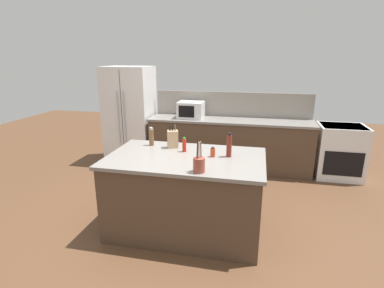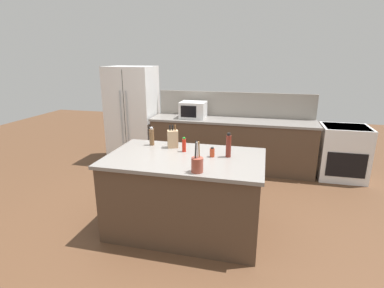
{
  "view_description": "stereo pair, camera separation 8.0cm",
  "coord_description": "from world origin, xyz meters",
  "px_view_note": "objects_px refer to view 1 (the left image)",
  "views": [
    {
      "loc": [
        0.78,
        -3.17,
        2.06
      ],
      "look_at": [
        0.0,
        0.35,
        0.99
      ],
      "focal_mm": 28.0,
      "sensor_mm": 36.0,
      "label": 1
    },
    {
      "loc": [
        0.86,
        -3.16,
        2.06
      ],
      "look_at": [
        0.0,
        0.35,
        0.99
      ],
      "focal_mm": 28.0,
      "sensor_mm": 36.0,
      "label": 2
    }
  ],
  "objects_px": {
    "range_oven": "(340,151)",
    "hot_sauce_bottle": "(184,145)",
    "knife_block": "(173,139)",
    "spice_jar_paprika": "(213,152)",
    "pepper_grinder": "(151,137)",
    "microwave": "(191,110)",
    "vinegar_bottle": "(229,146)",
    "refrigerator": "(130,115)",
    "utensil_crock": "(199,164)"
  },
  "relations": [
    {
      "from": "refrigerator",
      "to": "hot_sauce_bottle",
      "type": "height_order",
      "value": "refrigerator"
    },
    {
      "from": "knife_block",
      "to": "hot_sauce_bottle",
      "type": "distance_m",
      "value": 0.23
    },
    {
      "from": "utensil_crock",
      "to": "pepper_grinder",
      "type": "xyz_separation_m",
      "value": [
        -0.78,
        0.78,
        0.03
      ]
    },
    {
      "from": "refrigerator",
      "to": "pepper_grinder",
      "type": "height_order",
      "value": "refrigerator"
    },
    {
      "from": "hot_sauce_bottle",
      "to": "vinegar_bottle",
      "type": "bearing_deg",
      "value": -7.33
    },
    {
      "from": "microwave",
      "to": "vinegar_bottle",
      "type": "relative_size",
      "value": 1.63
    },
    {
      "from": "hot_sauce_bottle",
      "to": "refrigerator",
      "type": "bearing_deg",
      "value": 128.02
    },
    {
      "from": "microwave",
      "to": "pepper_grinder",
      "type": "relative_size",
      "value": 1.94
    },
    {
      "from": "utensil_crock",
      "to": "vinegar_bottle",
      "type": "xyz_separation_m",
      "value": [
        0.24,
        0.54,
        0.05
      ]
    },
    {
      "from": "hot_sauce_bottle",
      "to": "range_oven",
      "type": "bearing_deg",
      "value": 41.66
    },
    {
      "from": "microwave",
      "to": "spice_jar_paprika",
      "type": "height_order",
      "value": "microwave"
    },
    {
      "from": "hot_sauce_bottle",
      "to": "spice_jar_paprika",
      "type": "distance_m",
      "value": 0.38
    },
    {
      "from": "spice_jar_paprika",
      "to": "knife_block",
      "type": "bearing_deg",
      "value": 156.12
    },
    {
      "from": "pepper_grinder",
      "to": "utensil_crock",
      "type": "bearing_deg",
      "value": -44.91
    },
    {
      "from": "knife_block",
      "to": "pepper_grinder",
      "type": "bearing_deg",
      "value": 150.42
    },
    {
      "from": "knife_block",
      "to": "spice_jar_paprika",
      "type": "bearing_deg",
      "value": -46.39
    },
    {
      "from": "pepper_grinder",
      "to": "vinegar_bottle",
      "type": "bearing_deg",
      "value": -13.12
    },
    {
      "from": "knife_block",
      "to": "pepper_grinder",
      "type": "xyz_separation_m",
      "value": [
        -0.3,
        0.04,
        -0.0
      ]
    },
    {
      "from": "knife_block",
      "to": "pepper_grinder",
      "type": "distance_m",
      "value": 0.3
    },
    {
      "from": "knife_block",
      "to": "utensil_crock",
      "type": "relative_size",
      "value": 0.91
    },
    {
      "from": "refrigerator",
      "to": "microwave",
      "type": "xyz_separation_m",
      "value": [
        1.25,
        -0.05,
        0.16
      ]
    },
    {
      "from": "range_oven",
      "to": "pepper_grinder",
      "type": "height_order",
      "value": "pepper_grinder"
    },
    {
      "from": "range_oven",
      "to": "vinegar_bottle",
      "type": "bearing_deg",
      "value": -129.54
    },
    {
      "from": "range_oven",
      "to": "hot_sauce_bottle",
      "type": "height_order",
      "value": "hot_sauce_bottle"
    },
    {
      "from": "refrigerator",
      "to": "pepper_grinder",
      "type": "xyz_separation_m",
      "value": [
        1.14,
        -1.9,
        0.12
      ]
    },
    {
      "from": "range_oven",
      "to": "utensil_crock",
      "type": "bearing_deg",
      "value": -126.8
    },
    {
      "from": "refrigerator",
      "to": "microwave",
      "type": "relative_size",
      "value": 4.03
    },
    {
      "from": "vinegar_bottle",
      "to": "pepper_grinder",
      "type": "bearing_deg",
      "value": 166.88
    },
    {
      "from": "microwave",
      "to": "hot_sauce_bottle",
      "type": "height_order",
      "value": "microwave"
    },
    {
      "from": "vinegar_bottle",
      "to": "hot_sauce_bottle",
      "type": "height_order",
      "value": "vinegar_bottle"
    },
    {
      "from": "spice_jar_paprika",
      "to": "vinegar_bottle",
      "type": "bearing_deg",
      "value": 12.67
    },
    {
      "from": "vinegar_bottle",
      "to": "spice_jar_paprika",
      "type": "relative_size",
      "value": 2.5
    },
    {
      "from": "knife_block",
      "to": "hot_sauce_bottle",
      "type": "relative_size",
      "value": 1.63
    },
    {
      "from": "pepper_grinder",
      "to": "refrigerator",
      "type": "bearing_deg",
      "value": 120.93
    },
    {
      "from": "range_oven",
      "to": "pepper_grinder",
      "type": "xyz_separation_m",
      "value": [
        -2.75,
        -1.85,
        0.59
      ]
    },
    {
      "from": "knife_block",
      "to": "hot_sauce_bottle",
      "type": "bearing_deg",
      "value": -58.28
    },
    {
      "from": "pepper_grinder",
      "to": "hot_sauce_bottle",
      "type": "bearing_deg",
      "value": -19.38
    },
    {
      "from": "knife_block",
      "to": "range_oven",
      "type": "bearing_deg",
      "value": 15.06
    },
    {
      "from": "microwave",
      "to": "spice_jar_paprika",
      "type": "xyz_separation_m",
      "value": [
        0.74,
        -2.13,
        -0.1
      ]
    },
    {
      "from": "refrigerator",
      "to": "range_oven",
      "type": "bearing_deg",
      "value": -0.76
    },
    {
      "from": "refrigerator",
      "to": "spice_jar_paprika",
      "type": "height_order",
      "value": "refrigerator"
    },
    {
      "from": "spice_jar_paprika",
      "to": "pepper_grinder",
      "type": "bearing_deg",
      "value": 161.69
    },
    {
      "from": "utensil_crock",
      "to": "vinegar_bottle",
      "type": "relative_size",
      "value": 1.13
    },
    {
      "from": "utensil_crock",
      "to": "knife_block",
      "type": "bearing_deg",
      "value": 123.18
    },
    {
      "from": "microwave",
      "to": "pepper_grinder",
      "type": "height_order",
      "value": "microwave"
    },
    {
      "from": "vinegar_bottle",
      "to": "hot_sauce_bottle",
      "type": "bearing_deg",
      "value": 172.67
    },
    {
      "from": "pepper_grinder",
      "to": "microwave",
      "type": "bearing_deg",
      "value": 86.75
    },
    {
      "from": "knife_block",
      "to": "vinegar_bottle",
      "type": "relative_size",
      "value": 1.02
    },
    {
      "from": "knife_block",
      "to": "spice_jar_paprika",
      "type": "distance_m",
      "value": 0.6
    },
    {
      "from": "knife_block",
      "to": "spice_jar_paprika",
      "type": "xyz_separation_m",
      "value": [
        0.55,
        -0.24,
        -0.06
      ]
    }
  ]
}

